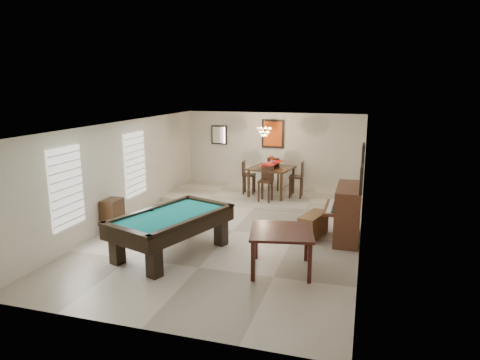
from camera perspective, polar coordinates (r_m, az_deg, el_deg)
The scene contains 25 objects.
ground_plane at distance 10.58m, azimuth -0.93°, elevation -6.83°, with size 6.00×9.00×0.02m, color beige.
wall_back at distance 14.50m, azimuth 4.40°, elevation 3.83°, with size 6.00×0.04×2.60m, color silver.
wall_front at distance 6.25m, azimuth -13.57°, elevation -8.54°, with size 6.00×0.04×2.60m, color silver.
wall_left at distance 11.46m, azimuth -15.42°, elevation 1.04°, with size 0.04×9.00×2.60m, color silver.
wall_right at distance 9.77m, azimuth 16.09°, elevation -0.98°, with size 0.04×9.00×2.60m, color silver.
ceiling at distance 10.01m, azimuth -0.98°, elevation 7.39°, with size 6.00×9.00×0.04m, color white.
dining_step at distance 13.56m, azimuth 3.19°, elevation -2.14°, with size 6.00×2.50×0.12m, color beige.
window_left_front at distance 9.67m, azimuth -22.13°, elevation -0.95°, with size 0.06×1.00×1.70m, color white.
window_left_rear at distance 11.93m, azimuth -13.82°, elevation 2.06°, with size 0.06×1.00×1.70m, color white.
pool_table at distance 9.19m, azimuth -9.09°, elevation -7.18°, with size 1.38×2.55×0.85m, color black, non-canonical shape.
square_table at distance 8.34m, azimuth 5.52°, elevation -9.33°, with size 1.17×1.17×0.81m, color black, non-canonical shape.
upright_piano at distance 10.15m, azimuth 13.38°, elevation -4.25°, with size 0.84×1.51×1.26m, color #592F1D, non-canonical shape.
piano_bench at distance 10.27m, azimuth 9.73°, elevation -5.94°, with size 0.38×0.98×0.55m, color brown.
apothecary_chest at distance 10.83m, azimuth -16.62°, elevation -4.57°, with size 0.36×0.54×0.82m, color black.
dining_table at distance 13.32m, azimuth 4.20°, elevation 0.08°, with size 1.22×1.22×1.01m, color black, non-canonical shape.
flower_vase at distance 13.20m, azimuth 4.25°, elevation 2.71°, with size 0.14×0.14×0.23m, color #B82A0F, non-canonical shape.
dining_chair_south at distance 12.61m, azimuth 3.42°, elevation -0.55°, with size 0.39×0.39×1.04m, color black, non-canonical shape.
dining_chair_north at distance 14.04m, azimuth 4.67°, elevation 0.89°, with size 0.40×0.40×1.08m, color black, non-canonical shape.
dining_chair_west at distance 13.50m, azimuth 1.22°, elevation 0.36°, with size 0.39×0.39×1.04m, color black, non-canonical shape.
dining_chair_east at distance 13.14m, azimuth 7.50°, elevation 0.06°, with size 0.41×0.41×1.11m, color black, non-canonical shape.
chandelier at distance 13.12m, azimuth 3.25°, elevation 6.88°, with size 0.44×0.44×0.60m, color #FFE5B2, non-canonical shape.
back_painting at distance 14.38m, azimuth 4.40°, elevation 6.17°, with size 0.75×0.06×0.95m, color #D84C14.
back_mirror at distance 14.90m, azimuth -2.80°, elevation 6.03°, with size 0.55×0.06×0.65m, color white.
right_picture_upper at distance 9.94m, azimuth 16.09°, elevation 2.79°, with size 0.06×0.55×0.65m, color slate.
right_picture_lower at distance 8.70m, azimuth 15.89°, elevation 0.10°, with size 0.06×0.45×0.55m, color gray.
Camera 1 is at (3.00, -9.51, 3.52)m, focal length 32.00 mm.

